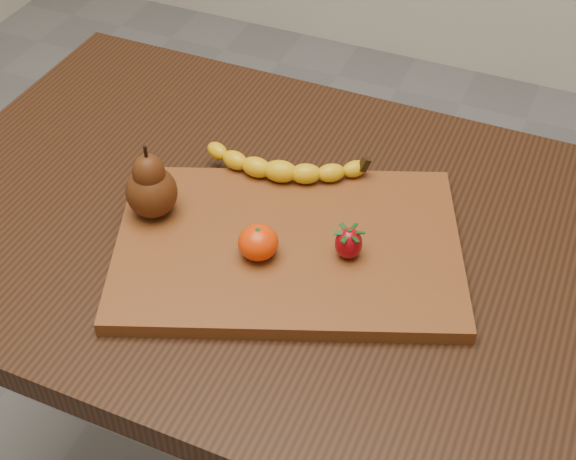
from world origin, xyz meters
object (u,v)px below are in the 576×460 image
at_px(table, 263,270).
at_px(pear, 150,181).
at_px(cutting_board, 288,247).
at_px(mandarin, 258,242).

xyz_separation_m(table, pear, (-0.13, -0.06, 0.17)).
distance_m(table, cutting_board, 0.13).
distance_m(cutting_board, pear, 0.20).
relative_size(table, cutting_board, 2.22).
bearing_deg(table, cutting_board, -36.19).
xyz_separation_m(cutting_board, mandarin, (-0.02, -0.04, 0.03)).
bearing_deg(mandarin, cutting_board, 57.19).
xyz_separation_m(table, cutting_board, (0.06, -0.04, 0.11)).
height_order(table, cutting_board, cutting_board).
bearing_deg(pear, table, 24.66).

